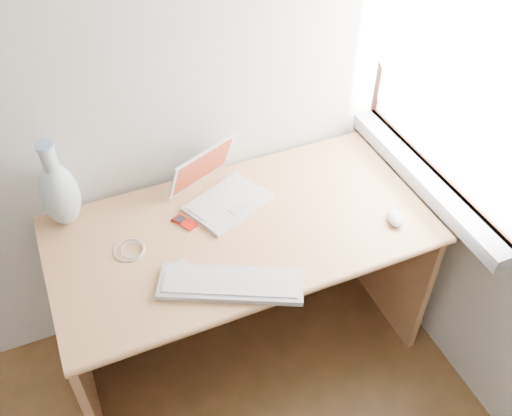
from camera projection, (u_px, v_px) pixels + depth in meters
name	position (u px, v px, depth m)	size (l,w,h in m)	color
window	(459.00, 65.00, 1.90)	(0.11, 0.99, 1.10)	white
desk	(234.00, 251.00, 2.30)	(1.40, 0.70, 0.74)	tan
laptop	(224.00, 189.00, 2.19)	(0.35, 0.35, 0.20)	white
external_keyboard	(231.00, 284.00, 1.89)	(0.49, 0.34, 0.02)	silver
mouse	(395.00, 218.00, 2.11)	(0.06, 0.09, 0.03)	white
ipod	(184.00, 222.00, 2.11)	(0.09, 0.10, 0.01)	#A4100B
cable_coil	(129.00, 250.00, 2.01)	(0.11, 0.11, 0.01)	silver
remote	(185.00, 267.00, 1.96)	(0.03, 0.08, 0.01)	silver
vase	(59.00, 192.00, 2.03)	(0.14, 0.14, 0.36)	silver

